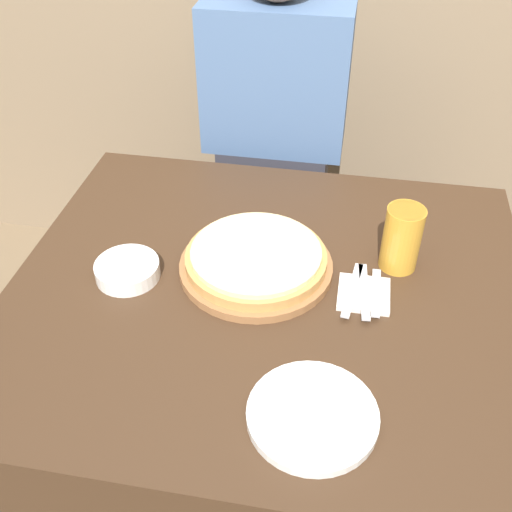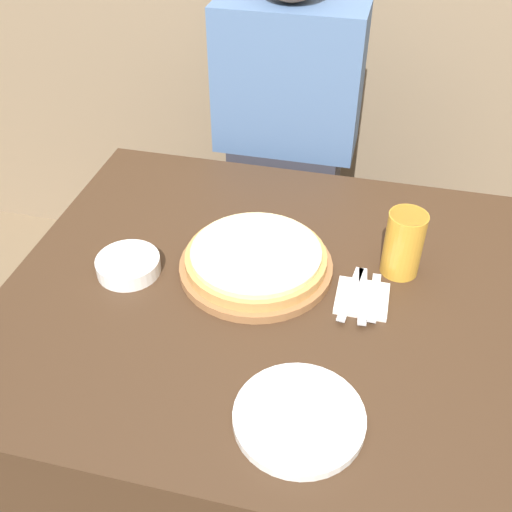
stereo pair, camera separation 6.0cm
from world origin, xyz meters
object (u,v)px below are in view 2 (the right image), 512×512
object	(u,v)px
pizza_on_board	(256,261)
dinner_knife	(362,295)
beer_glass	(404,241)
diner_person	(286,167)
fork	(351,293)
dinner_plate	(299,418)
side_bowl	(128,265)
spoon	(374,297)

from	to	relation	value
pizza_on_board	dinner_knife	world-z (taller)	pizza_on_board
pizza_on_board	beer_glass	distance (m)	0.33
diner_person	fork	bearing A→B (deg)	-67.93
fork	dinner_knife	bearing A→B (deg)	0.00
beer_glass	dinner_knife	xyz separation A→B (m)	(-0.07, -0.12, -0.07)
dinner_plate	dinner_knife	distance (m)	0.34
pizza_on_board	fork	xyz separation A→B (m)	(0.22, -0.04, -0.01)
side_bowl	fork	distance (m)	0.49
side_bowl	dinner_knife	size ratio (longest dim) A/B	0.81
spoon	beer_glass	bearing A→B (deg)	68.92
beer_glass	side_bowl	distance (m)	0.61
dinner_plate	diner_person	xyz separation A→B (m)	(-0.22, 1.00, -0.11)
pizza_on_board	fork	distance (m)	0.22
dinner_plate	dinner_knife	bearing A→B (deg)	76.99
pizza_on_board	dinner_plate	size ratio (longest dim) A/B	1.49
dinner_knife	spoon	xyz separation A→B (m)	(0.02, 0.00, 0.00)
beer_glass	fork	xyz separation A→B (m)	(-0.10, -0.12, -0.07)
side_bowl	diner_person	size ratio (longest dim) A/B	0.11
fork	diner_person	xyz separation A→B (m)	(-0.27, 0.67, -0.12)
pizza_on_board	diner_person	bearing A→B (deg)	94.86
diner_person	beer_glass	bearing A→B (deg)	-56.32
pizza_on_board	side_bowl	size ratio (longest dim) A/B	2.41
beer_glass	diner_person	world-z (taller)	diner_person
side_bowl	diner_person	xyz separation A→B (m)	(0.22, 0.69, -0.12)
dinner_knife	diner_person	size ratio (longest dim) A/B	0.13
beer_glass	fork	bearing A→B (deg)	-128.98
pizza_on_board	dinner_plate	xyz separation A→B (m)	(0.17, -0.37, -0.02)
side_bowl	spoon	distance (m)	0.54
side_bowl	diner_person	bearing A→B (deg)	72.16
pizza_on_board	dinner_knife	xyz separation A→B (m)	(0.24, -0.04, -0.01)
dinner_plate	spoon	world-z (taller)	dinner_plate
pizza_on_board	dinner_plate	distance (m)	0.41
pizza_on_board	spoon	world-z (taller)	pizza_on_board
spoon	diner_person	size ratio (longest dim) A/B	0.11
side_bowl	dinner_knife	xyz separation A→B (m)	(0.52, 0.03, -0.00)
pizza_on_board	spoon	xyz separation A→B (m)	(0.27, -0.04, -0.01)
beer_glass	dinner_knife	bearing A→B (deg)	-120.85
dinner_plate	fork	bearing A→B (deg)	81.18
dinner_knife	spoon	world-z (taller)	same
fork	dinner_plate	bearing A→B (deg)	-98.82
fork	diner_person	distance (m)	0.73
dinner_knife	beer_glass	bearing A→B (deg)	59.15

